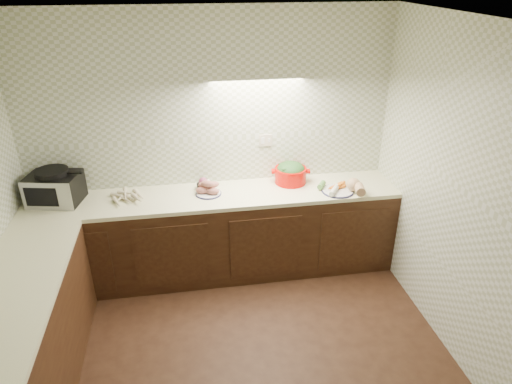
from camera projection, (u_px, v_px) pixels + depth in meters
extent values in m
cube|color=white|center=(227.00, 35.00, 2.36)|extent=(3.60, 3.60, 0.05)
cube|color=#A4AD89|center=(211.00, 146.00, 4.49)|extent=(3.60, 0.05, 2.60)
cube|color=#A4AD89|center=(484.00, 220.00, 3.19)|extent=(0.05, 3.60, 2.60)
cube|color=#BFB29A|center=(266.00, 140.00, 4.58)|extent=(0.13, 0.01, 0.12)
cube|color=black|center=(217.00, 236.00, 4.64)|extent=(3.60, 0.60, 0.86)
cube|color=#F4F1BE|center=(215.00, 196.00, 4.44)|extent=(3.60, 0.60, 0.04)
cube|color=black|center=(55.00, 188.00, 4.24)|extent=(0.52, 0.43, 0.27)
cube|color=#9A9B9E|center=(46.00, 197.00, 4.08)|extent=(0.45, 0.11, 0.27)
cube|color=black|center=(46.00, 197.00, 4.08)|extent=(0.29, 0.07, 0.18)
cylinder|color=black|center=(52.00, 172.00, 4.17)|extent=(0.35, 0.35, 0.05)
cone|color=beige|center=(122.00, 198.00, 4.32)|extent=(0.18, 0.19, 0.04)
cone|color=beige|center=(115.00, 200.00, 4.28)|extent=(0.05, 0.18, 0.04)
cone|color=beige|center=(124.00, 202.00, 4.24)|extent=(0.04, 0.17, 0.04)
cone|color=beige|center=(134.00, 197.00, 4.33)|extent=(0.06, 0.20, 0.04)
cone|color=beige|center=(137.00, 196.00, 4.36)|extent=(0.11, 0.20, 0.04)
cone|color=beige|center=(116.00, 199.00, 4.30)|extent=(0.16, 0.20, 0.04)
cone|color=beige|center=(117.00, 196.00, 4.36)|extent=(0.11, 0.20, 0.04)
cone|color=beige|center=(114.00, 196.00, 4.29)|extent=(0.05, 0.17, 0.04)
cone|color=beige|center=(125.00, 200.00, 4.24)|extent=(0.04, 0.19, 0.04)
cone|color=beige|center=(120.00, 199.00, 4.27)|extent=(0.15, 0.18, 0.04)
cylinder|color=#191944|center=(209.00, 194.00, 4.43)|extent=(0.25, 0.25, 0.01)
cylinder|color=silver|center=(209.00, 193.00, 4.43)|extent=(0.24, 0.24, 0.02)
ellipsoid|color=#A66157|center=(203.00, 190.00, 4.40)|extent=(0.15, 0.11, 0.06)
ellipsoid|color=#A66157|center=(212.00, 191.00, 4.39)|extent=(0.15, 0.11, 0.06)
ellipsoid|color=#A66157|center=(209.00, 188.00, 4.45)|extent=(0.15, 0.11, 0.06)
ellipsoid|color=#A66157|center=(205.00, 185.00, 4.43)|extent=(0.15, 0.11, 0.06)
ellipsoid|color=#A66157|center=(213.00, 185.00, 4.43)|extent=(0.15, 0.11, 0.06)
ellipsoid|color=#A66157|center=(208.00, 184.00, 4.38)|extent=(0.15, 0.11, 0.06)
cylinder|color=black|center=(205.00, 186.00, 4.52)|extent=(0.16, 0.16, 0.06)
sphere|color=#7C2947|center=(203.00, 182.00, 4.50)|extent=(0.09, 0.09, 0.09)
sphere|color=beige|center=(208.00, 182.00, 4.52)|extent=(0.05, 0.05, 0.05)
cylinder|color=#CC0600|center=(291.00, 175.00, 4.64)|extent=(0.37, 0.37, 0.16)
cube|color=#CC0600|center=(273.00, 171.00, 4.62)|extent=(0.05, 0.07, 0.03)
cube|color=#CC0600|center=(308.00, 171.00, 4.62)|extent=(0.05, 0.07, 0.03)
ellipsoid|color=#315C24|center=(291.00, 169.00, 4.61)|extent=(0.29, 0.29, 0.16)
cylinder|color=#191944|center=(338.00, 191.00, 4.48)|extent=(0.32, 0.32, 0.01)
cylinder|color=silver|center=(338.00, 191.00, 4.48)|extent=(0.30, 0.30, 0.02)
cone|color=orange|center=(333.00, 188.00, 4.49)|extent=(0.17, 0.12, 0.04)
cone|color=orange|center=(338.00, 188.00, 4.48)|extent=(0.18, 0.07, 0.04)
cone|color=orange|center=(334.00, 188.00, 4.48)|extent=(0.18, 0.11, 0.04)
cone|color=orange|center=(333.00, 185.00, 4.50)|extent=(0.18, 0.09, 0.04)
cone|color=orange|center=(337.00, 186.00, 4.48)|extent=(0.18, 0.10, 0.04)
cone|color=orange|center=(334.00, 186.00, 4.49)|extent=(0.18, 0.11, 0.04)
cylinder|color=white|center=(334.00, 190.00, 4.42)|extent=(0.15, 0.20, 0.05)
cylinder|color=#4E8437|center=(322.00, 185.00, 4.53)|extent=(0.11, 0.13, 0.05)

